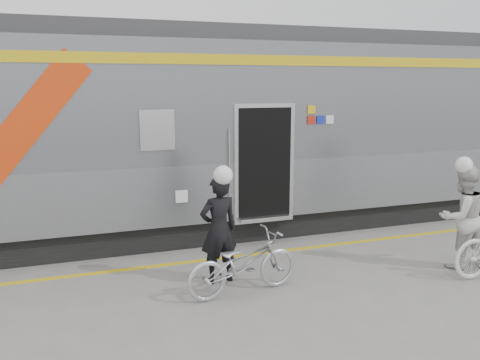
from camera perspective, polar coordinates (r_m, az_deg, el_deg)
name	(u,v)px	position (r m, az deg, el deg)	size (l,w,h in m)	color
ground	(321,300)	(7.53, 9.06, -13.18)	(90.00, 90.00, 0.00)	slate
train	(134,134)	(10.34, -11.81, 5.12)	(24.00, 3.17, 4.10)	black
safety_strip	(264,253)	(9.33, 2.69, -8.19)	(24.00, 0.12, 0.01)	gold
man	(219,229)	(7.81, -2.41, -5.57)	(0.61, 0.40, 1.68)	black
bicycle_left	(243,263)	(7.49, 0.35, -9.33)	(0.61, 1.76, 0.93)	#B6B7BE
woman	(462,217)	(9.20, 23.64, -3.84)	(0.84, 0.65, 1.72)	beige
helmet_man	(218,166)	(7.59, -2.47, 1.59)	(0.29, 0.29, 0.29)	white
helmet_woman	(467,158)	(9.01, 24.12, 2.31)	(0.28, 0.28, 0.28)	white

